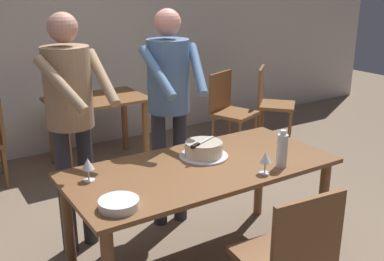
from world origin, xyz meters
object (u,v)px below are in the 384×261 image
Objects in this scene: person_cutting_cake at (169,96)px; person_standing_beside at (70,109)px; wine_glass_far at (265,158)px; chair_near_side at (289,256)px; cake_on_platter at (204,150)px; main_dining_table at (201,180)px; background_chair_3 at (271,100)px; background_table at (97,113)px; background_chair_0 at (229,108)px; cake_knife at (198,144)px; wine_glass_near at (88,165)px; water_bottle at (282,150)px; plate_stack at (119,204)px.

person_standing_beside is (-0.76, 0.03, 0.00)m from person_cutting_cake.
chair_near_side reaches higher than wine_glass_far.
cake_on_platter is 0.58m from person_cutting_cake.
person_standing_beside is (-0.64, 0.66, 0.43)m from main_dining_table.
chair_near_side reaches higher than cake_on_platter.
background_chair_3 is at bearing 49.90° from chair_near_side.
cake_on_platter reaches higher than main_dining_table.
background_chair_0 reaches higher than background_table.
cake_on_platter is at bearing 23.91° from cake_knife.
background_chair_0 is (1.47, 1.17, -0.58)m from person_cutting_cake.
person_cutting_cake is at bearing -88.97° from background_table.
water_bottle is at bearing -22.25° from wine_glass_near.
background_chair_0 is (1.49, -0.34, -0.09)m from background_table.
cake_on_platter is 2.36× the size of wine_glass_near.
background_chair_3 is (2.14, -0.33, -0.09)m from background_table.
cake_on_platter is 2.74m from background_chair_3.
wine_glass_far is (0.98, -0.49, 0.00)m from wine_glass_near.
person_standing_beside is at bearing 132.64° from wine_glass_far.
cake_knife is at bearing -156.09° from cake_on_platter.
background_chair_0 is (2.22, 1.14, -0.58)m from person_standing_beside.
person_standing_beside is at bearing 143.65° from cake_on_platter.
wine_glass_far is at bearing -47.36° from person_standing_beside.
plate_stack is 0.43m from wine_glass_near.
wine_glass_near is 1.00× the size of wine_glass_far.
plate_stack is at bearing -154.75° from cake_on_platter.
chair_near_side is (-0.22, -0.48, -0.36)m from wine_glass_far.
cake_knife is 1.78× the size of wine_glass_near.
main_dining_table is 6.95× the size of cake_knife.
plate_stack is at bearing -108.31° from background_table.
wine_glass_far is 0.16× the size of background_chair_3.
person_standing_beside is (-0.67, 0.57, 0.21)m from cake_knife.
cake_on_platter is 1.33× the size of cake_knife.
cake_knife is at bearing -6.26° from wine_glass_near.
main_dining_table is at bearing 145.81° from water_bottle.
wine_glass_far is at bearing -60.33° from cake_knife.
background_chair_3 is at bearing 29.03° from person_cutting_cake.
cake_on_platter is 0.54m from water_bottle.
water_bottle reaches higher than background_chair_0.
person_cutting_cake is 2.49m from background_chair_3.
cake_knife is at bearing -40.42° from person_standing_beside.
wine_glass_far reaches higher than cake_knife.
wine_glass_near is at bearing -151.03° from person_cutting_cake.
main_dining_table is at bearing 20.03° from plate_stack.
main_dining_table is 2.14m from background_table.
person_cutting_cake is 1.91× the size of background_chair_0.
chair_near_side is 3.40m from background_chair_3.
background_chair_0 is (1.59, 1.80, -0.15)m from main_dining_table.
person_standing_beside is (-1.07, 0.96, 0.21)m from water_bottle.
background_chair_3 is (2.14, 1.68, -0.31)m from cake_on_platter.
wine_glass_far is at bearing -3.86° from plate_stack.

